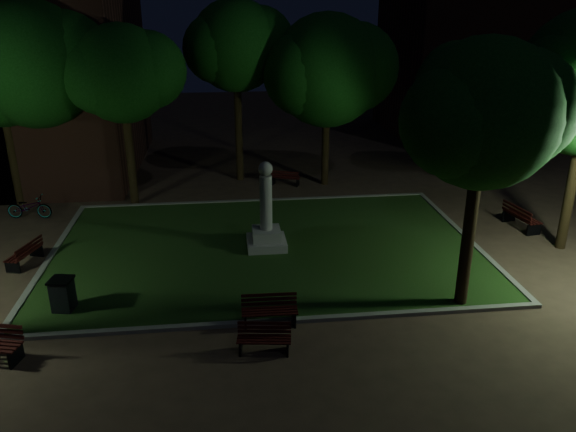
# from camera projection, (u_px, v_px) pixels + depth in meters

# --- Properties ---
(ground) EXTENTS (80.00, 80.00, 0.00)m
(ground) POSITION_uv_depth(u_px,v_px,m) (272.00, 273.00, 18.63)
(ground) COLOR #4C3829
(lawn) EXTENTS (15.00, 10.00, 0.08)m
(lawn) POSITION_uv_depth(u_px,v_px,m) (267.00, 248.00, 20.47)
(lawn) COLOR #244517
(lawn) RESTS_ON ground
(lawn_kerb) EXTENTS (15.40, 10.40, 0.12)m
(lawn_kerb) POSITION_uv_depth(u_px,v_px,m) (267.00, 247.00, 20.46)
(lawn_kerb) COLOR slate
(lawn_kerb) RESTS_ON ground
(monument) EXTENTS (1.40, 1.40, 3.20)m
(monument) POSITION_uv_depth(u_px,v_px,m) (266.00, 224.00, 20.14)
(monument) COLOR #A09C92
(monument) RESTS_ON lawn
(building_far) EXTENTS (16.00, 10.00, 12.00)m
(building_far) POSITION_uv_depth(u_px,v_px,m) (515.00, 41.00, 36.97)
(building_far) COLOR #48261C
(building_far) RESTS_ON ground
(tree_north_wl) EXTENTS (4.95, 4.04, 7.70)m
(tree_north_wl) POSITION_uv_depth(u_px,v_px,m) (124.00, 74.00, 22.92)
(tree_north_wl) COLOR black
(tree_north_wl) RESTS_ON ground
(tree_north_er) EXTENTS (6.37, 5.20, 8.06)m
(tree_north_er) POSITION_uv_depth(u_px,v_px,m) (330.00, 71.00, 25.77)
(tree_north_er) COLOR black
(tree_north_er) RESTS_ON ground
(tree_ne) EXTENTS (4.53, 3.70, 6.76)m
(tree_ne) POSITION_uv_depth(u_px,v_px,m) (458.00, 80.00, 26.88)
(tree_ne) COLOR black
(tree_ne) RESTS_ON ground
(tree_se) EXTENTS (4.96, 4.05, 7.71)m
(tree_se) POSITION_uv_depth(u_px,v_px,m) (487.00, 115.00, 14.71)
(tree_se) COLOR black
(tree_se) RESTS_ON ground
(tree_nw) EXTENTS (6.46, 5.27, 8.66)m
(tree_nw) POSITION_uv_depth(u_px,v_px,m) (37.00, 64.00, 23.10)
(tree_nw) COLOR black
(tree_nw) RESTS_ON ground
(tree_far_north) EXTENTS (5.24, 4.28, 8.65)m
(tree_far_north) POSITION_uv_depth(u_px,v_px,m) (238.00, 46.00, 26.09)
(tree_far_north) COLOR black
(tree_far_north) RESTS_ON ground
(tree_extra) EXTENTS (5.06, 4.13, 7.62)m
(tree_extra) POSITION_uv_depth(u_px,v_px,m) (0.00, 77.00, 22.98)
(tree_extra) COLOR black
(tree_extra) RESTS_ON ground
(lamppost_ne) EXTENTS (1.18, 0.28, 4.02)m
(lamppost_ne) POSITION_uv_depth(u_px,v_px,m) (468.00, 123.00, 27.45)
(lamppost_ne) COLOR black
(lamppost_ne) RESTS_ON ground
(bench_near_left) EXTENTS (1.57, 0.58, 0.85)m
(bench_near_left) POSITION_uv_depth(u_px,v_px,m) (270.00, 311.00, 15.59)
(bench_near_left) COLOR black
(bench_near_left) RESTS_ON ground
(bench_near_right) EXTENTS (1.43, 0.66, 0.76)m
(bench_near_right) POSITION_uv_depth(u_px,v_px,m) (264.00, 339.00, 14.38)
(bench_near_right) COLOR black
(bench_near_right) RESTS_ON ground
(bench_left_side) EXTENTS (0.94, 1.61, 0.84)m
(bench_left_side) POSITION_uv_depth(u_px,v_px,m) (25.00, 254.00, 19.11)
(bench_left_side) COLOR black
(bench_left_side) RESTS_ON ground
(bench_right_side) EXTENTS (0.87, 1.81, 0.95)m
(bench_right_side) POSITION_uv_depth(u_px,v_px,m) (520.00, 218.00, 22.16)
(bench_right_side) COLOR black
(bench_right_side) RESTS_ON ground
(bench_far_side) EXTENTS (1.48, 0.93, 0.77)m
(bench_far_side) POSITION_uv_depth(u_px,v_px,m) (285.00, 178.00, 27.39)
(bench_far_side) COLOR black
(bench_far_side) RESTS_ON ground
(trash_bin) EXTENTS (0.71, 0.71, 1.06)m
(trash_bin) POSITION_uv_depth(u_px,v_px,m) (63.00, 295.00, 16.15)
(trash_bin) COLOR black
(trash_bin) RESTS_ON ground
(bicycle) EXTENTS (1.90, 0.85, 0.97)m
(bicycle) POSITION_uv_depth(u_px,v_px,m) (29.00, 207.00, 23.20)
(bicycle) COLOR black
(bicycle) RESTS_ON ground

